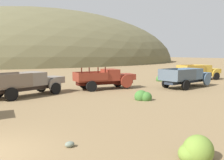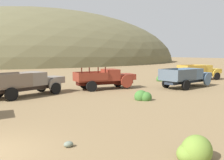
# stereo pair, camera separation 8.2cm
# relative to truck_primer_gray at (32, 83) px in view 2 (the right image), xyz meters

# --- Properties ---
(hill_far_left) EXTENTS (99.47, 65.66, 35.74)m
(hill_far_left) POSITION_rel_truck_primer_gray_xyz_m (26.13, 64.53, -1.02)
(hill_far_left) COLOR brown
(hill_far_left) RESTS_ON ground
(truck_primer_gray) EXTENTS (6.67, 3.61, 1.91)m
(truck_primer_gray) POSITION_rel_truck_primer_gray_xyz_m (0.00, 0.00, 0.00)
(truck_primer_gray) COLOR #3D322D
(truck_primer_gray) RESTS_ON ground
(truck_rust_red) EXTENTS (6.05, 3.03, 2.16)m
(truck_rust_red) POSITION_rel_truck_primer_gray_xyz_m (7.24, -0.45, -0.01)
(truck_rust_red) COLOR #42140D
(truck_rust_red) RESTS_ON ground
(truck_chalk_blue) EXTENTS (6.34, 2.96, 1.91)m
(truck_chalk_blue) POSITION_rel_truck_primer_gray_xyz_m (14.60, -3.97, 0.02)
(truck_chalk_blue) COLOR #262D39
(truck_chalk_blue) RESTS_ON ground
(truck_faded_yellow) EXTENTS (6.01, 3.18, 1.91)m
(truck_faded_yellow) POSITION_rel_truck_primer_gray_xyz_m (21.79, -0.30, -0.00)
(truck_faded_yellow) COLOR brown
(truck_faded_yellow) RESTS_ON ground
(bush_back_edge) EXTENTS (1.28, 1.34, 1.05)m
(bush_back_edge) POSITION_rel_truck_primer_gray_xyz_m (16.27, 1.44, -0.75)
(bush_back_edge) COLOR #3D702D
(bush_back_edge) RESTS_ON ground
(bush_front_right) EXTENTS (1.17, 1.01, 1.03)m
(bush_front_right) POSITION_rel_truck_primer_gray_xyz_m (0.41, -15.61, -0.76)
(bush_front_right) COLOR olive
(bush_front_right) RESTS_ON ground
(bush_front_left) EXTENTS (1.13, 1.20, 0.94)m
(bush_front_left) POSITION_rel_truck_primer_gray_xyz_m (5.97, -6.76, -0.79)
(bush_front_left) COLOR #3D702D
(bush_front_left) RESTS_ON ground
(rock_flat) EXTENTS (0.36, 0.30, 0.22)m
(rock_flat) POSITION_rel_truck_primer_gray_xyz_m (-2.49, -12.28, -0.92)
(rock_flat) COLOR slate
(rock_flat) RESTS_ON ground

